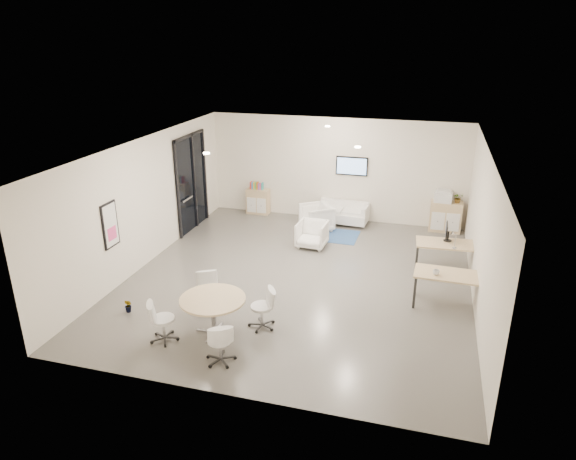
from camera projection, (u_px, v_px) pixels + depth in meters
The scene contains 21 objects.
room_shell at pixel (300, 216), 11.89m from camera, with size 9.60×10.60×4.80m.
glass_door at pixel (192, 180), 15.18m from camera, with size 0.09×1.90×2.85m.
artwork at pixel (110, 225), 11.47m from camera, with size 0.05×0.54×1.04m.
wall_tv at pixel (352, 166), 15.72m from camera, with size 0.98×0.06×0.58m.
ceiling_spots at pixel (301, 141), 12.12m from camera, with size 3.14×4.14×0.03m.
sideboard_left at pixel (258, 201), 16.80m from camera, with size 0.73×0.38×0.82m.
sideboard_right at pixel (445, 217), 15.27m from camera, with size 0.91×0.44×0.91m.
books at pixel (257, 186), 16.62m from camera, with size 0.43×0.14×0.22m.
printer at pixel (444, 196), 15.08m from camera, with size 0.54×0.46×0.36m.
loveseat at pixel (343, 214), 15.96m from camera, with size 1.58×0.87×0.57m.
blue_rug at pixel (328, 235), 15.10m from camera, with size 1.72×1.15×0.01m, color #2B4984.
armchair_left at pixel (316, 216), 15.36m from camera, with size 0.84×0.79×0.87m, color white.
armchair_right at pixel (312, 233), 14.15m from camera, with size 0.78×0.73×0.80m, color white.
desk_rear at pixel (447, 246), 12.54m from camera, with size 1.53×0.83×0.77m.
desk_front at pixel (449, 277), 10.97m from camera, with size 1.48×0.78×0.76m.
monitor at pixel (447, 232), 12.57m from camera, with size 0.20×0.50×0.44m.
round_table at pixel (213, 302), 9.92m from camera, with size 1.28×1.28×0.78m.
meeting_chairs at pixel (214, 315), 10.03m from camera, with size 2.46×2.46×0.82m.
plant_cabinet at pixel (458, 199), 14.98m from camera, with size 0.28×0.31×0.24m, color #3F7F3F.
plant_floor at pixel (129, 309), 10.91m from camera, with size 0.17×0.31×0.14m, color #3F7F3F.
cup at pixel (436, 272), 10.88m from camera, with size 0.14×0.11×0.14m, color white.
Camera 1 is at (2.77, -10.87, 5.57)m, focal length 32.00 mm.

